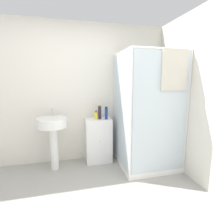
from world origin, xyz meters
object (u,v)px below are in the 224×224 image
(sink, at_px, (53,130))
(soap_dispenser, at_px, (96,116))
(shampoo_bottle_tall_black, at_px, (100,112))
(lotion_bottle_white, at_px, (97,114))
(shampoo_bottle_blue, at_px, (106,113))

(sink, relative_size, soap_dispenser, 6.37)
(shampoo_bottle_tall_black, bearing_deg, lotion_bottle_white, 102.84)
(shampoo_bottle_blue, height_order, lotion_bottle_white, shampoo_bottle_blue)
(shampoo_bottle_tall_black, relative_size, shampoo_bottle_blue, 1.15)
(sink, bearing_deg, soap_dispenser, 7.03)
(sink, bearing_deg, shampoo_bottle_tall_black, 7.89)
(soap_dispenser, height_order, shampoo_bottle_tall_black, shampoo_bottle_tall_black)
(shampoo_bottle_tall_black, bearing_deg, soap_dispenser, -163.45)
(shampoo_bottle_tall_black, distance_m, shampoo_bottle_blue, 0.12)
(sink, relative_size, shampoo_bottle_blue, 4.54)
(soap_dispenser, relative_size, shampoo_bottle_blue, 0.71)
(shampoo_bottle_tall_black, height_order, lotion_bottle_white, shampoo_bottle_tall_black)
(shampoo_bottle_tall_black, bearing_deg, sink, -172.11)
(soap_dispenser, bearing_deg, shampoo_bottle_blue, -9.40)
(soap_dispenser, distance_m, lotion_bottle_white, 0.15)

